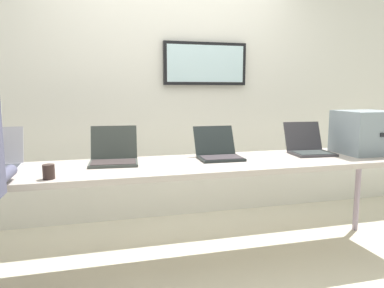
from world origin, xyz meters
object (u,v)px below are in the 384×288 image
Objects in this scene: equipment_box at (364,132)px; laptop_station_2 at (218,151)px; workbench at (201,169)px; laptop_station_1 at (114,155)px; coffee_mug at (49,172)px; laptop_station_3 at (308,147)px.

equipment_box is 1.27m from laptop_station_2.
workbench is 8.08× the size of equipment_box.
laptop_station_1 reaches higher than laptop_station_2.
coffee_mug is (-0.41, -0.40, -0.02)m from laptop_station_1.
equipment_box is 2.07m from laptop_station_1.
equipment_box reaches higher than workbench.
coffee_mug is at bearing -173.68° from equipment_box.
equipment_box is 0.49m from laptop_station_3.
laptop_station_1 is at bearing 166.72° from workbench.
laptop_station_3 is at bearing 166.93° from equipment_box.
laptop_station_1 is at bearing 176.55° from equipment_box.
laptop_station_2 is at bearing 17.43° from coffee_mug.
laptop_station_2 is at bearing -179.94° from laptop_station_3.
workbench is 1.46m from equipment_box.
workbench is 0.65m from laptop_station_1.
equipment_box is 1.15× the size of laptop_station_2.
equipment_box reaches higher than coffee_mug.
laptop_station_1 is 0.99× the size of laptop_station_3.
laptop_station_1 reaches higher than workbench.
equipment_box reaches higher than laptop_station_1.
coffee_mug is (-1.21, -0.38, -0.01)m from laptop_station_2.
equipment_box reaches higher than laptop_station_3.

